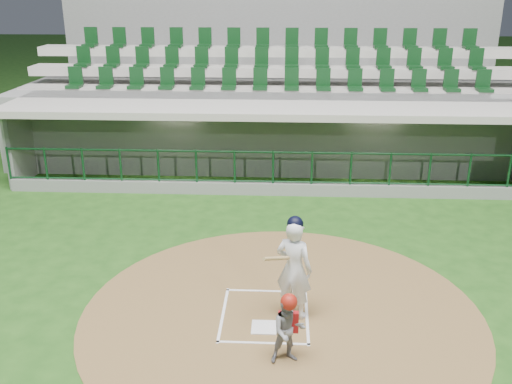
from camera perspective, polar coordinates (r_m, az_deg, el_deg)
ground at (r=10.69m, az=0.95°, el=-11.41°), size 120.00×120.00×0.00m
dirt_circle at (r=10.51m, az=2.58°, el=-11.99°), size 7.20×7.20×0.01m
home_plate at (r=10.09m, az=0.81°, el=-13.38°), size 0.43×0.43×0.02m
batter_box_chalk at (r=10.42m, az=0.89°, el=-12.19°), size 1.55×1.80×0.01m
dugout_structure at (r=17.56m, az=2.28°, el=4.77°), size 16.40×3.70×3.00m
seating_deck at (r=20.45m, az=2.05°, el=8.29°), size 17.00×6.72×5.15m
batter at (r=10.00m, az=3.81°, el=-7.51°), size 0.93×0.98×1.90m
catcher at (r=9.03m, az=3.25°, el=-13.45°), size 0.62×0.53×1.19m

